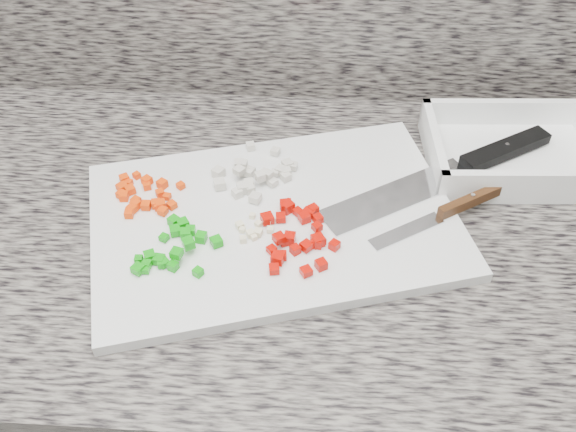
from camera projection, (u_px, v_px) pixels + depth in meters
The scene contains 11 objects.
cabinet at pixel (247, 392), 1.21m from camera, with size 3.92×0.62×0.86m, color beige.
countertop at pixel (233, 225), 0.90m from camera, with size 3.96×0.64×0.04m, color slate.
cutting_board at pixel (274, 220), 0.87m from camera, with size 0.48×0.32×0.02m, color white.
carrot_pile at pixel (143, 195), 0.88m from camera, with size 0.10×0.09×0.01m.
onion_pile at pixel (254, 175), 0.91m from camera, with size 0.12×0.13×0.02m.
green_pepper_pile at pixel (175, 246), 0.81m from camera, with size 0.11×0.10×0.02m.
red_pepper_pile at pixel (298, 233), 0.83m from camera, with size 0.11×0.13×0.02m.
garlic_pile at pixel (256, 228), 0.84m from camera, with size 0.05×0.05×0.01m.
chef_knife at pixel (470, 164), 0.93m from camera, with size 0.35×0.24×0.02m.
paring_knife at pixel (455, 208), 0.86m from camera, with size 0.19×0.13×0.02m.
tray at pixel (513, 153), 0.95m from camera, with size 0.26×0.20×0.05m.
Camera 1 is at (0.12, 0.82, 1.52)m, focal length 40.00 mm.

